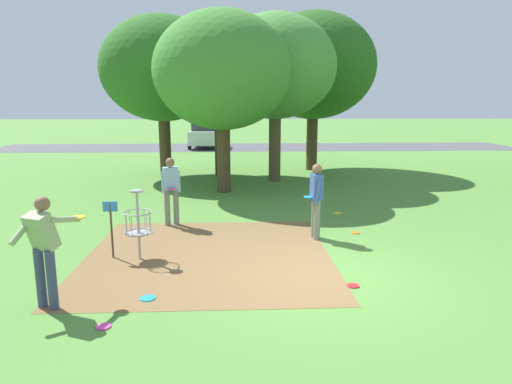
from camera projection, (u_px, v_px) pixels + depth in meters
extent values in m
plane|color=#518438|center=(320.00, 275.00, 8.06)|extent=(160.00, 160.00, 0.00)
cube|color=brown|center=(209.00, 255.00, 9.12)|extent=(4.89, 5.01, 0.01)
cylinder|color=#9E9EA3|center=(138.00, 226.00, 8.76)|extent=(0.05, 0.05, 1.35)
cylinder|color=#9E9EA3|center=(137.00, 191.00, 8.62)|extent=(0.24, 0.24, 0.04)
torus|color=#9E9EA3|center=(138.00, 212.00, 8.71)|extent=(0.58, 0.58, 0.02)
torus|color=#9E9EA3|center=(139.00, 232.00, 8.78)|extent=(0.55, 0.55, 0.03)
cylinder|color=#9E9EA3|center=(139.00, 233.00, 8.79)|extent=(0.48, 0.48, 0.02)
cylinder|color=gray|center=(150.00, 222.00, 8.76)|extent=(0.01, 0.01, 0.40)
cylinder|color=gray|center=(149.00, 220.00, 8.89)|extent=(0.01, 0.01, 0.40)
cylinder|color=gray|center=(144.00, 219.00, 8.97)|extent=(0.01, 0.01, 0.40)
cylinder|color=gray|center=(137.00, 219.00, 8.96)|extent=(0.01, 0.01, 0.40)
cylinder|color=gray|center=(130.00, 221.00, 8.87)|extent=(0.01, 0.01, 0.40)
cylinder|color=gray|center=(126.00, 222.00, 8.73)|extent=(0.01, 0.01, 0.40)
cylinder|color=gray|center=(127.00, 224.00, 8.60)|extent=(0.01, 0.01, 0.40)
cylinder|color=gray|center=(132.00, 225.00, 8.52)|extent=(0.01, 0.01, 0.40)
cylinder|color=gray|center=(140.00, 225.00, 8.53)|extent=(0.01, 0.01, 0.40)
cylinder|color=gray|center=(147.00, 224.00, 8.62)|extent=(0.01, 0.01, 0.40)
cylinder|color=#4C3823|center=(112.00, 231.00, 8.86)|extent=(0.04, 0.04, 1.10)
cube|color=#3384C6|center=(110.00, 206.00, 8.76)|extent=(0.28, 0.03, 0.20)
cylinder|color=slate|center=(176.00, 207.00, 11.30)|extent=(0.14, 0.14, 0.92)
cylinder|color=slate|center=(167.00, 208.00, 11.23)|extent=(0.14, 0.14, 0.92)
cube|color=#84B7D1|center=(171.00, 178.00, 11.12)|extent=(0.40, 0.30, 0.56)
sphere|color=brown|center=(170.00, 162.00, 11.04)|extent=(0.22, 0.22, 0.22)
cylinder|color=#84B7D1|center=(179.00, 181.00, 11.17)|extent=(0.13, 0.18, 0.55)
cylinder|color=#84B7D1|center=(163.00, 182.00, 11.06)|extent=(0.13, 0.18, 0.55)
cylinder|color=#E53D99|center=(172.00, 189.00, 11.00)|extent=(0.22, 0.22, 0.02)
cylinder|color=#384260|center=(40.00, 278.00, 6.72)|extent=(0.14, 0.14, 0.92)
cylinder|color=#384260|center=(52.00, 280.00, 6.64)|extent=(0.14, 0.14, 0.92)
cube|color=#93A875|center=(41.00, 231.00, 6.54)|extent=(0.48, 0.49, 0.60)
sphere|color=brown|center=(42.00, 204.00, 6.51)|extent=(0.22, 0.22, 0.22)
cylinder|color=#93A875|center=(65.00, 220.00, 6.73)|extent=(0.32, 0.57, 0.21)
cylinder|color=gold|center=(78.00, 217.00, 6.99)|extent=(0.22, 0.22, 0.02)
cylinder|color=#93A875|center=(23.00, 230.00, 6.42)|extent=(0.27, 0.47, 0.37)
cylinder|color=slate|center=(317.00, 220.00, 10.06)|extent=(0.14, 0.14, 0.92)
cylinder|color=slate|center=(314.00, 217.00, 10.27)|extent=(0.14, 0.14, 0.92)
cube|color=#385693|center=(317.00, 187.00, 10.02)|extent=(0.25, 0.38, 0.56)
sphere|color=brown|center=(317.00, 169.00, 9.94)|extent=(0.22, 0.22, 0.22)
cylinder|color=#385693|center=(318.00, 192.00, 9.85)|extent=(0.17, 0.11, 0.55)
cylinder|color=#385693|center=(313.00, 189.00, 10.22)|extent=(0.17, 0.11, 0.55)
cylinder|color=#1E93DB|center=(309.00, 197.00, 10.04)|extent=(0.22, 0.22, 0.02)
cylinder|color=orange|center=(355.00, 233.00, 10.65)|extent=(0.21, 0.21, 0.02)
cylinder|color=#E53D99|center=(104.00, 327.00, 6.18)|extent=(0.20, 0.20, 0.02)
cylinder|color=gold|center=(337.00, 213.00, 12.55)|extent=(0.25, 0.25, 0.02)
cylinder|color=#1E93DB|center=(148.00, 298.00, 7.07)|extent=(0.24, 0.24, 0.02)
cylinder|color=red|center=(353.00, 286.00, 7.56)|extent=(0.21, 0.21, 0.02)
cylinder|color=#4C3823|center=(312.00, 142.00, 20.57)|extent=(0.50, 0.50, 2.59)
ellipsoid|color=#285B1E|center=(314.00, 66.00, 19.91)|extent=(5.49, 5.49, 4.66)
cylinder|color=#4C3823|center=(224.00, 158.00, 15.39)|extent=(0.46, 0.46, 2.36)
ellipsoid|color=#428433|center=(222.00, 71.00, 14.82)|extent=(4.59, 4.59, 3.90)
cylinder|color=#422D1E|center=(220.00, 142.00, 19.03)|extent=(0.43, 0.43, 2.85)
ellipsoid|color=#285B1E|center=(219.00, 74.00, 18.49)|extent=(3.64, 3.64, 3.09)
cylinder|color=#4C3823|center=(165.00, 146.00, 18.77)|extent=(0.48, 0.48, 2.54)
ellipsoid|color=#2D6623|center=(162.00, 69.00, 18.16)|extent=(4.97, 4.97, 4.22)
cylinder|color=brown|center=(275.00, 147.00, 17.57)|extent=(0.47, 0.47, 2.66)
ellipsoid|color=#4C8E3D|center=(275.00, 67.00, 16.97)|extent=(4.63, 4.63, 3.93)
cube|color=#4C4C51|center=(257.00, 147.00, 31.34)|extent=(36.00, 6.00, 0.01)
cube|color=silver|center=(205.00, 137.00, 30.87)|extent=(2.01, 4.28, 0.90)
cube|color=#2D333D|center=(205.00, 125.00, 30.72)|extent=(1.69, 2.26, 0.64)
cylinder|color=black|center=(195.00, 142.00, 32.23)|extent=(0.21, 0.61, 0.60)
cylinder|color=black|center=(220.00, 142.00, 32.23)|extent=(0.21, 0.61, 0.60)
cylinder|color=black|center=(190.00, 145.00, 29.68)|extent=(0.21, 0.61, 0.60)
cylinder|color=black|center=(217.00, 145.00, 29.67)|extent=(0.21, 0.61, 0.60)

